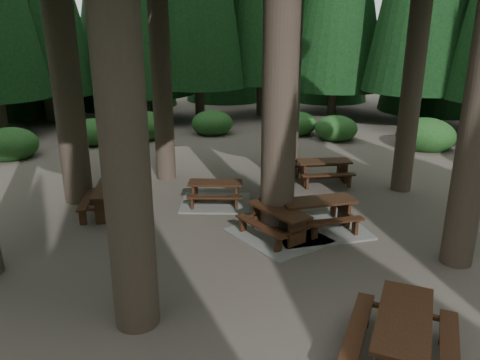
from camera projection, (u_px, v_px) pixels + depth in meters
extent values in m
plane|color=#564D46|center=(248.00, 234.00, 11.55)|extent=(80.00, 80.00, 0.00)
cube|color=gray|center=(317.00, 228.00, 11.81)|extent=(2.34, 1.94, 0.05)
cube|color=#34180F|center=(318.00, 201.00, 11.58)|extent=(1.83, 0.72, 0.06)
cube|color=#34180F|center=(308.00, 204.00, 12.23)|extent=(1.82, 0.27, 0.05)
cube|color=#34180F|center=(328.00, 222.00, 11.12)|extent=(1.82, 0.27, 0.05)
cube|color=#34180F|center=(290.00, 219.00, 11.53)|extent=(0.09, 0.56, 0.73)
cube|color=#34180F|center=(290.00, 216.00, 11.51)|extent=(0.09, 1.47, 0.06)
cube|color=#34180F|center=(344.00, 213.00, 11.88)|extent=(0.09, 0.56, 0.73)
cube|color=#34180F|center=(344.00, 211.00, 11.86)|extent=(0.09, 1.47, 0.06)
cube|color=#34180F|center=(317.00, 222.00, 11.76)|extent=(1.52, 0.09, 0.08)
cube|color=#34180F|center=(108.00, 188.00, 12.58)|extent=(0.90, 1.83, 0.06)
cube|color=#34180F|center=(87.00, 199.00, 12.60)|extent=(0.47, 1.77, 0.05)
cube|color=#34180F|center=(131.00, 197.00, 12.73)|extent=(0.47, 1.77, 0.05)
cube|color=#34180F|center=(106.00, 211.00, 12.03)|extent=(0.54, 0.15, 0.70)
cube|color=#34180F|center=(105.00, 209.00, 12.02)|extent=(1.41, 0.26, 0.06)
cube|color=#34180F|center=(113.00, 193.00, 13.36)|extent=(0.54, 0.15, 0.70)
cube|color=#34180F|center=(113.00, 191.00, 13.34)|extent=(1.41, 0.26, 0.06)
cube|color=#34180F|center=(110.00, 207.00, 12.75)|extent=(0.27, 1.46, 0.08)
cube|color=gray|center=(216.00, 203.00, 13.49)|extent=(2.32, 2.08, 0.05)
cube|color=#34180F|center=(215.00, 183.00, 13.30)|extent=(1.63, 0.99, 0.05)
cube|color=#34180F|center=(217.00, 185.00, 13.86)|extent=(1.53, 0.62, 0.04)
cube|color=#34180F|center=(214.00, 197.00, 12.89)|extent=(1.53, 0.62, 0.04)
cube|color=#34180F|center=(194.00, 194.00, 13.41)|extent=(0.19, 0.47, 0.61)
cube|color=#34180F|center=(194.00, 192.00, 13.40)|extent=(0.40, 1.21, 0.05)
cube|color=#34180F|center=(237.00, 194.00, 13.39)|extent=(0.19, 0.47, 0.61)
cube|color=#34180F|center=(237.00, 192.00, 13.37)|extent=(0.40, 1.21, 0.05)
cube|color=#34180F|center=(216.00, 199.00, 13.45)|extent=(1.25, 0.41, 0.07)
cube|color=#34180F|center=(324.00, 161.00, 15.12)|extent=(1.79, 0.91, 0.06)
cube|color=#34180F|center=(319.00, 165.00, 15.75)|extent=(1.72, 0.49, 0.05)
cube|color=#34180F|center=(329.00, 175.00, 14.67)|extent=(1.72, 0.49, 0.05)
cube|color=#34180F|center=(303.00, 173.00, 15.17)|extent=(0.15, 0.53, 0.68)
cube|color=#34180F|center=(303.00, 171.00, 15.15)|extent=(0.28, 1.37, 0.06)
cube|color=#34180F|center=(344.00, 172.00, 15.30)|extent=(0.15, 0.53, 0.68)
cube|color=#34180F|center=(344.00, 170.00, 15.28)|extent=(0.28, 1.37, 0.06)
cube|color=#34180F|center=(323.00, 177.00, 15.29)|extent=(1.42, 0.28, 0.08)
cube|color=#34180F|center=(404.00, 319.00, 6.84)|extent=(1.78, 2.03, 0.07)
cube|color=#34180F|center=(357.00, 327.00, 7.18)|extent=(1.39, 1.73, 0.05)
cube|color=#34180F|center=(450.00, 349.00, 6.71)|extent=(1.39, 1.73, 0.05)
cube|color=#34180F|center=(405.00, 315.00, 7.66)|extent=(0.53, 0.43, 0.78)
cube|color=#34180F|center=(405.00, 311.00, 7.64)|extent=(1.32, 1.01, 0.07)
cube|color=#34180F|center=(400.00, 354.00, 7.04)|extent=(1.05, 1.36, 0.09)
cube|color=gray|center=(278.00, 236.00, 11.39)|extent=(2.44, 2.66, 0.05)
cube|color=#34180F|center=(279.00, 210.00, 11.18)|extent=(1.23, 1.81, 0.06)
cube|color=#34180F|center=(296.00, 215.00, 11.58)|extent=(0.83, 1.66, 0.05)
cube|color=#34180F|center=(260.00, 226.00, 10.96)|extent=(0.83, 1.66, 0.05)
cube|color=#34180F|center=(261.00, 215.00, 11.81)|extent=(0.51, 0.26, 0.67)
cube|color=#34180F|center=(261.00, 213.00, 11.80)|extent=(1.29, 0.57, 0.06)
cube|color=#34180F|center=(297.00, 233.00, 10.77)|extent=(0.51, 0.26, 0.67)
cube|color=#34180F|center=(297.00, 231.00, 10.76)|extent=(1.29, 0.57, 0.06)
cube|color=#34180F|center=(278.00, 230.00, 11.35)|extent=(0.58, 1.34, 0.07)
ellipsoid|color=#1C5321|center=(425.00, 138.00, 19.57)|extent=(2.42, 2.42, 1.49)
ellipsoid|color=#1C5321|center=(336.00, 131.00, 20.92)|extent=(1.90, 1.90, 1.17)
ellipsoid|color=#1C5321|center=(297.00, 126.00, 21.98)|extent=(1.84, 1.84, 1.13)
ellipsoid|color=#1C5321|center=(212.00, 125.00, 22.08)|extent=(1.95, 1.95, 1.20)
ellipsoid|color=#1C5321|center=(143.00, 129.00, 21.28)|extent=(2.31, 2.31, 1.42)
ellipsoid|color=#1C5321|center=(93.00, 135.00, 20.18)|extent=(1.93, 1.93, 1.19)
ellipsoid|color=#1C5321|center=(10.00, 147.00, 18.10)|extent=(2.15, 2.15, 1.32)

